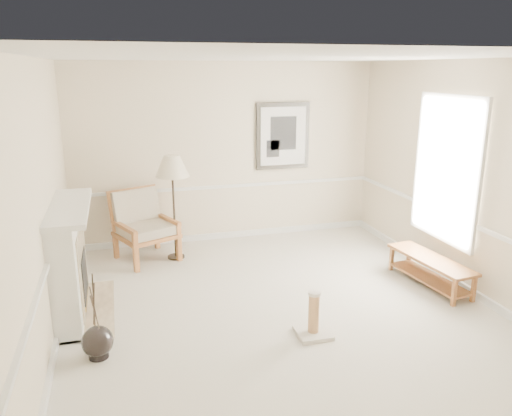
{
  "coord_description": "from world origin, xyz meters",
  "views": [
    {
      "loc": [
        -1.74,
        -5.15,
        2.79
      ],
      "look_at": [
        -0.08,
        0.7,
        1.08
      ],
      "focal_mm": 35.0,
      "sensor_mm": 36.0,
      "label": 1
    }
  ],
  "objects_px": {
    "scratching_post": "(313,322)",
    "armchair": "(142,222)",
    "floor_vase": "(98,342)",
    "bench": "(430,267)",
    "floor_lamp": "(172,169)"
  },
  "relations": [
    {
      "from": "armchair",
      "to": "scratching_post",
      "type": "bearing_deg",
      "value": -83.65
    },
    {
      "from": "floor_vase",
      "to": "armchair",
      "type": "xyz_separation_m",
      "value": [
        0.61,
        2.68,
        0.39
      ]
    },
    {
      "from": "floor_lamp",
      "to": "armchair",
      "type": "bearing_deg",
      "value": 161.66
    },
    {
      "from": "scratching_post",
      "to": "floor_lamp",
      "type": "bearing_deg",
      "value": 112.93
    },
    {
      "from": "floor_vase",
      "to": "scratching_post",
      "type": "xyz_separation_m",
      "value": [
        2.23,
        -0.18,
        -0.01
      ]
    },
    {
      "from": "bench",
      "to": "scratching_post",
      "type": "bearing_deg",
      "value": -158.03
    },
    {
      "from": "floor_lamp",
      "to": "scratching_post",
      "type": "xyz_separation_m",
      "value": [
        1.15,
        -2.71,
        -1.21
      ]
    },
    {
      "from": "armchair",
      "to": "floor_lamp",
      "type": "height_order",
      "value": "floor_lamp"
    },
    {
      "from": "floor_lamp",
      "to": "scratching_post",
      "type": "distance_m",
      "value": 3.18
    },
    {
      "from": "floor_vase",
      "to": "armchair",
      "type": "distance_m",
      "value": 2.78
    },
    {
      "from": "floor_vase",
      "to": "armchair",
      "type": "height_order",
      "value": "armchair"
    },
    {
      "from": "armchair",
      "to": "scratching_post",
      "type": "height_order",
      "value": "armchair"
    },
    {
      "from": "scratching_post",
      "to": "armchair",
      "type": "bearing_deg",
      "value": 119.39
    },
    {
      "from": "bench",
      "to": "scratching_post",
      "type": "distance_m",
      "value": 2.14
    },
    {
      "from": "floor_vase",
      "to": "bench",
      "type": "distance_m",
      "value": 4.25
    }
  ]
}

